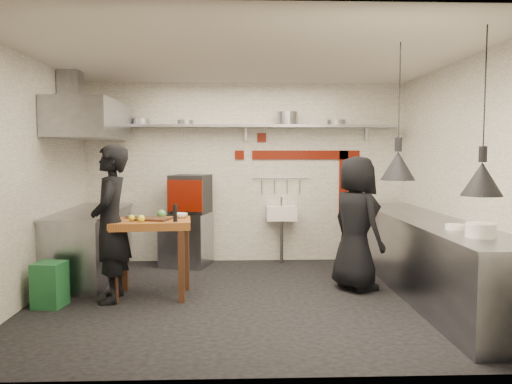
{
  "coord_description": "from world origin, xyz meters",
  "views": [
    {
      "loc": [
        -0.12,
        -5.76,
        1.71
      ],
      "look_at": [
        0.1,
        0.3,
        1.23
      ],
      "focal_mm": 35.0,
      "sensor_mm": 36.0,
      "label": 1
    }
  ],
  "objects_px": {
    "prep_table": "(152,258)",
    "chef_left": "(111,224)",
    "oven_stand": "(186,239)",
    "combi_oven": "(190,194)",
    "chef_right": "(356,223)",
    "green_bin": "(50,285)"
  },
  "relations": [
    {
      "from": "prep_table",
      "to": "chef_left",
      "type": "height_order",
      "value": "chef_left"
    },
    {
      "from": "oven_stand",
      "to": "combi_oven",
      "type": "xyz_separation_m",
      "value": [
        0.07,
        0.01,
        0.69
      ]
    },
    {
      "from": "combi_oven",
      "to": "chef_left",
      "type": "xyz_separation_m",
      "value": [
        -0.74,
        -1.82,
        -0.19
      ]
    },
    {
      "from": "oven_stand",
      "to": "chef_right",
      "type": "height_order",
      "value": "chef_right"
    },
    {
      "from": "green_bin",
      "to": "chef_left",
      "type": "distance_m",
      "value": 0.93
    },
    {
      "from": "chef_right",
      "to": "oven_stand",
      "type": "bearing_deg",
      "value": 33.6
    },
    {
      "from": "chef_left",
      "to": "oven_stand",
      "type": "bearing_deg",
      "value": 155.87
    },
    {
      "from": "combi_oven",
      "to": "chef_right",
      "type": "relative_size",
      "value": 0.35
    },
    {
      "from": "chef_right",
      "to": "prep_table",
      "type": "bearing_deg",
      "value": 70.9
    },
    {
      "from": "oven_stand",
      "to": "chef_right",
      "type": "bearing_deg",
      "value": -17.26
    },
    {
      "from": "prep_table",
      "to": "chef_left",
      "type": "bearing_deg",
      "value": -164.8
    },
    {
      "from": "prep_table",
      "to": "chef_right",
      "type": "relative_size",
      "value": 0.55
    },
    {
      "from": "green_bin",
      "to": "chef_left",
      "type": "xyz_separation_m",
      "value": [
        0.63,
        0.2,
        0.65
      ]
    },
    {
      "from": "chef_left",
      "to": "chef_right",
      "type": "distance_m",
      "value": 2.97
    },
    {
      "from": "combi_oven",
      "to": "chef_right",
      "type": "distance_m",
      "value": 2.63
    },
    {
      "from": "oven_stand",
      "to": "prep_table",
      "type": "xyz_separation_m",
      "value": [
        -0.24,
        -1.65,
        0.06
      ]
    },
    {
      "from": "oven_stand",
      "to": "chef_right",
      "type": "relative_size",
      "value": 0.48
    },
    {
      "from": "prep_table",
      "to": "chef_right",
      "type": "xyz_separation_m",
      "value": [
        2.51,
        0.23,
        0.38
      ]
    },
    {
      "from": "green_bin",
      "to": "prep_table",
      "type": "height_order",
      "value": "prep_table"
    },
    {
      "from": "combi_oven",
      "to": "green_bin",
      "type": "distance_m",
      "value": 2.59
    },
    {
      "from": "chef_left",
      "to": "chef_right",
      "type": "bearing_deg",
      "value": 93.98
    },
    {
      "from": "green_bin",
      "to": "chef_left",
      "type": "relative_size",
      "value": 0.28
    }
  ]
}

